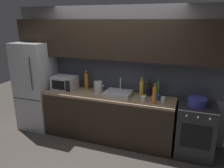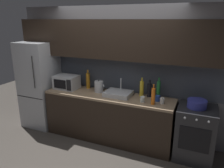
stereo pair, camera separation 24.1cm
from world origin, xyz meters
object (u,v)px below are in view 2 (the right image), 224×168
(wine_bottle_orange, at_px, (153,96))
(wine_bottle_green, at_px, (158,90))
(kettle, at_px, (99,87))
(wine_bottle_amber, at_px, (88,80))
(oven_range, at_px, (195,133))
(microwave, at_px, (67,82))
(mug_clear, at_px, (143,99))
(refrigerator, at_px, (40,85))
(wine_bottle_yellow, at_px, (142,89))
(mug_blue, at_px, (158,98))
(mug_white, at_px, (162,101))
(wine_bottle_dark, at_px, (149,90))
(cooking_pot, at_px, (197,104))

(wine_bottle_orange, height_order, wine_bottle_green, wine_bottle_green)
(kettle, xyz_separation_m, wine_bottle_amber, (-0.31, 0.13, 0.05))
(oven_range, relative_size, microwave, 1.96)
(wine_bottle_green, bearing_deg, mug_clear, -125.17)
(microwave, bearing_deg, kettle, 4.41)
(microwave, bearing_deg, wine_bottle_green, 5.20)
(oven_range, xyz_separation_m, wine_bottle_orange, (-0.70, -0.13, 0.59))
(refrigerator, bearing_deg, mug_clear, -2.56)
(wine_bottle_yellow, distance_m, wine_bottle_green, 0.30)
(oven_range, height_order, mug_blue, mug_blue)
(mug_blue, xyz_separation_m, mug_white, (0.09, -0.09, 0.00))
(wine_bottle_amber, bearing_deg, mug_blue, -6.48)
(microwave, xyz_separation_m, mug_clear, (1.61, -0.12, -0.09))
(microwave, distance_m, wine_bottle_dark, 1.66)
(microwave, height_order, kettle, microwave)
(kettle, relative_size, wine_bottle_green, 0.64)
(mug_clear, bearing_deg, wine_bottle_green, 54.83)
(kettle, bearing_deg, mug_blue, -1.54)
(microwave, relative_size, mug_clear, 4.82)
(wine_bottle_yellow, bearing_deg, microwave, -173.98)
(wine_bottle_amber, height_order, cooking_pot, wine_bottle_amber)
(wine_bottle_amber, relative_size, wine_bottle_orange, 1.11)
(refrigerator, relative_size, kettle, 7.44)
(wine_bottle_amber, xyz_separation_m, mug_blue, (1.45, -0.17, -0.11))
(wine_bottle_green, height_order, mug_blue, wine_bottle_green)
(wine_bottle_orange, relative_size, wine_bottle_green, 0.90)
(oven_range, height_order, mug_white, mug_white)
(cooking_pot, bearing_deg, kettle, 177.67)
(refrigerator, relative_size, wine_bottle_amber, 4.74)
(wine_bottle_orange, bearing_deg, cooking_pot, 11.20)
(refrigerator, distance_m, microwave, 0.69)
(mug_white, bearing_deg, mug_blue, 134.70)
(oven_range, xyz_separation_m, microwave, (-2.49, 0.02, 0.58))
(microwave, height_order, wine_bottle_green, wine_bottle_green)
(mug_blue, bearing_deg, wine_bottle_amber, 173.52)
(refrigerator, distance_m, wine_bottle_green, 2.51)
(refrigerator, relative_size, wine_bottle_dark, 5.81)
(mug_clear, height_order, cooking_pot, cooking_pot)
(wine_bottle_green, distance_m, mug_clear, 0.37)
(cooking_pot, bearing_deg, wine_bottle_yellow, 169.45)
(oven_range, bearing_deg, mug_blue, 176.24)
(microwave, bearing_deg, mug_blue, 0.72)
(kettle, relative_size, wine_bottle_dark, 0.78)
(wine_bottle_green, distance_m, mug_white, 0.28)
(wine_bottle_yellow, relative_size, mug_blue, 3.47)
(oven_range, height_order, kettle, kettle)
(oven_range, distance_m, microwave, 2.56)
(microwave, distance_m, cooking_pot, 2.47)
(wine_bottle_yellow, bearing_deg, wine_bottle_dark, 11.53)
(oven_range, distance_m, cooking_pot, 0.52)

